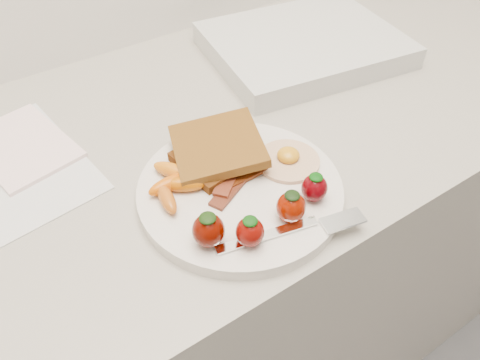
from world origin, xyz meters
TOP-DOWN VIEW (x-y plane):
  - counter at (0.00, 1.70)m, footprint 2.00×0.60m
  - plate at (0.01, 1.55)m, footprint 0.27×0.27m
  - toast_lower at (0.00, 1.61)m, footprint 0.10×0.10m
  - toast_upper at (0.01, 1.61)m, footprint 0.15×0.15m
  - fried_egg at (0.09, 1.55)m, footprint 0.10×0.10m
  - bacon_strips at (0.00, 1.56)m, footprint 0.10×0.08m
  - baby_carrots at (-0.07, 1.59)m, footprint 0.07×0.10m
  - strawberries at (-0.01, 1.48)m, footprint 0.18×0.06m
  - fork at (0.03, 1.45)m, footprint 0.18×0.07m
  - paper_sheet at (-0.24, 1.77)m, footprint 0.22×0.28m
  - notepad at (-0.21, 1.81)m, footprint 0.15×0.19m
  - appliance at (0.31, 1.79)m, footprint 0.38×0.32m

SIDE VIEW (x-z plane):
  - counter at x=0.00m, z-range 0.00..0.90m
  - paper_sheet at x=-0.24m, z-range 0.90..0.90m
  - notepad at x=-0.21m, z-range 0.90..0.91m
  - plate at x=0.01m, z-range 0.90..0.92m
  - appliance at x=0.31m, z-range 0.90..0.94m
  - fork at x=0.03m, z-range 0.92..0.92m
  - bacon_strips at x=0.00m, z-range 0.92..0.93m
  - fried_egg at x=0.09m, z-range 0.91..0.93m
  - toast_lower at x=0.00m, z-range 0.92..0.93m
  - baby_carrots at x=-0.07m, z-range 0.92..0.94m
  - strawberries at x=-0.01m, z-range 0.92..0.96m
  - toast_upper at x=0.01m, z-range 0.93..0.95m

